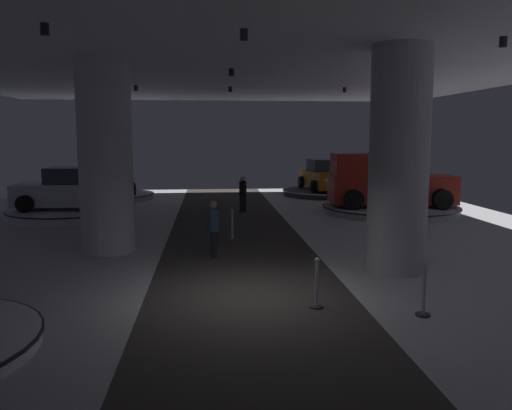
% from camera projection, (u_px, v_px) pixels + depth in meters
% --- Properties ---
extents(ground, '(24.00, 44.00, 0.06)m').
position_uv_depth(ground, '(250.00, 298.00, 10.87)').
color(ground, '#B2B2B7').
extents(ceiling_with_spotlights, '(24.00, 44.00, 0.39)m').
position_uv_depth(ceiling_with_spotlights, '(249.00, 23.00, 10.12)').
color(ceiling_with_spotlights, silver).
extents(column_right, '(1.45, 1.45, 5.50)m').
position_uv_depth(column_right, '(399.00, 161.00, 12.58)').
color(column_right, '#ADADB2').
rests_on(column_right, ground).
extents(column_left, '(1.52, 1.52, 5.50)m').
position_uv_depth(column_left, '(106.00, 157.00, 14.75)').
color(column_left, silver).
rests_on(column_left, ground).
extents(display_platform_far_left, '(4.96, 4.96, 0.36)m').
position_uv_depth(display_platform_far_left, '(70.00, 213.00, 21.35)').
color(display_platform_far_left, silver).
rests_on(display_platform_far_left, ground).
extents(display_car_far_left, '(4.28, 2.31, 1.71)m').
position_uv_depth(display_car_far_left, '(69.00, 190.00, 21.23)').
color(display_car_far_left, silver).
rests_on(display_car_far_left, display_platform_far_left).
extents(display_platform_deep_right, '(4.71, 4.71, 0.31)m').
position_uv_depth(display_platform_deep_right, '(324.00, 192.00, 29.24)').
color(display_platform_deep_right, '#333338').
rests_on(display_platform_deep_right, ground).
extents(display_car_deep_right, '(2.45, 4.33, 1.71)m').
position_uv_depth(display_car_deep_right, '(324.00, 176.00, 29.15)').
color(display_car_deep_right, '#B77519').
rests_on(display_car_deep_right, display_platform_deep_right).
extents(display_platform_far_right, '(5.93, 5.93, 0.29)m').
position_uv_depth(display_platform_far_right, '(390.00, 209.00, 22.72)').
color(display_platform_far_right, '#B7B7BC').
rests_on(display_platform_far_right, ground).
extents(pickup_truck_far_right, '(5.45, 2.99, 2.30)m').
position_uv_depth(pickup_truck_far_right, '(384.00, 185.00, 22.57)').
color(pickup_truck_far_right, maroon).
rests_on(pickup_truck_far_right, display_platform_far_right).
extents(display_platform_deep_left, '(4.67, 4.67, 0.27)m').
position_uv_depth(display_platform_deep_left, '(110.00, 196.00, 27.72)').
color(display_platform_deep_left, '#B7B7BC').
rests_on(display_platform_deep_left, ground).
extents(display_car_deep_left, '(3.17, 4.55, 1.71)m').
position_uv_depth(display_car_deep_left, '(109.00, 179.00, 27.63)').
color(display_car_deep_left, silver).
rests_on(display_car_deep_left, display_platform_deep_left).
extents(visitor_walking_near, '(0.32, 0.32, 1.59)m').
position_uv_depth(visitor_walking_near, '(214.00, 225.00, 14.19)').
color(visitor_walking_near, black).
rests_on(visitor_walking_near, ground).
extents(visitor_walking_far, '(0.32, 0.32, 1.59)m').
position_uv_depth(visitor_walking_far, '(243.00, 192.00, 22.59)').
color(visitor_walking_far, black).
rests_on(visitor_walking_far, ground).
extents(stanchion_a, '(0.28, 0.28, 1.01)m').
position_uv_depth(stanchion_a, '(424.00, 297.00, 9.65)').
color(stanchion_a, '#333338').
rests_on(stanchion_a, ground).
extents(stanchion_b, '(0.28, 0.28, 1.01)m').
position_uv_depth(stanchion_b, '(232.00, 229.00, 16.66)').
color(stanchion_b, '#333338').
rests_on(stanchion_b, ground).
extents(stanchion_c, '(0.28, 0.28, 1.01)m').
position_uv_depth(stanchion_c, '(317.00, 289.00, 10.10)').
color(stanchion_c, '#333338').
rests_on(stanchion_c, ground).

